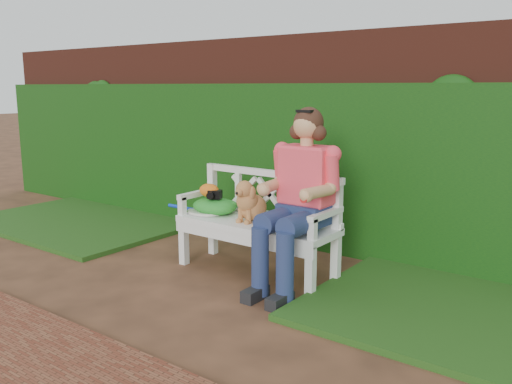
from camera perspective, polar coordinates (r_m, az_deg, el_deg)
The scene contains 12 objects.
ground at distance 4.77m, azimuth -8.95°, elevation -9.57°, with size 60.00×60.00×0.00m, color #3D261A.
brick_wall at distance 5.97m, azimuth 3.90°, elevation 5.55°, with size 10.00×0.30×2.20m, color #5D261A.
ivy_hedge at distance 5.82m, azimuth 2.69°, elevation 2.94°, with size 10.00×0.18×1.70m, color #1B4F0F.
grass_left at distance 7.09m, azimuth -17.40°, elevation -2.88°, with size 2.60×2.00×0.05m, color black.
grass_right at distance 4.40m, azimuth 23.71°, elevation -11.88°, with size 2.60×2.00×0.05m, color black.
garden_bench at distance 4.92m, azimuth 0.00°, elevation -5.84°, with size 1.58×0.60×0.48m, color white, non-canonical shape.
seated_woman at distance 4.50m, azimuth 4.92°, elevation -0.55°, with size 0.65×0.86×1.53m, color red, non-canonical shape.
dog at distance 4.84m, azimuth -0.55°, elevation -0.83°, with size 0.26×0.35×0.39m, color brown, non-canonical shape.
tennis_racket at distance 5.20m, azimuth -5.67°, elevation -2.03°, with size 0.70×0.29×0.03m, color white, non-canonical shape.
green_bag at distance 5.16m, azimuth -4.39°, elevation -1.43°, with size 0.45×0.35×0.15m, color green, non-canonical shape.
camera_item at distance 5.09m, azimuth -4.34°, elevation -0.25°, with size 0.12×0.09×0.08m, color black.
baseball_glove at distance 5.15m, azimuth -4.95°, elevation 0.17°, with size 0.21×0.15×0.13m, color orange.
Camera 1 is at (3.22, -3.10, 1.67)m, focal length 38.00 mm.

